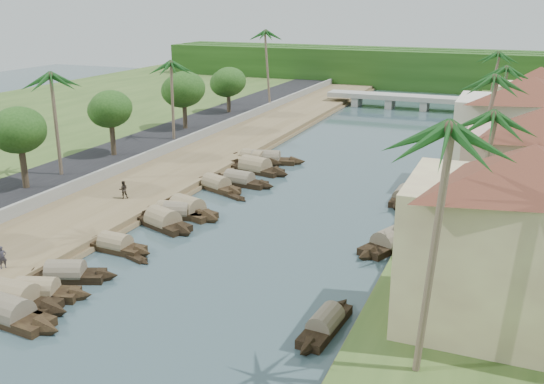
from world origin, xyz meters
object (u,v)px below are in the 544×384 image
at_px(sampan_1, 14,300).
at_px(person_near, 2,257).
at_px(bridge, 408,99).
at_px(building_near, 523,238).
at_px(sampan_0, 7,314).

xyz_separation_m(sampan_1, person_near, (-3.49, 2.75, 1.17)).
bearing_deg(bridge, sampan_1, -96.86).
height_order(building_near, person_near, building_near).
distance_m(building_near, sampan_0, 29.66).
bearing_deg(person_near, bridge, 21.65).
relative_size(sampan_0, sampan_1, 1.05).
bearing_deg(person_near, sampan_0, -102.58).
relative_size(bridge, person_near, 17.71).
bearing_deg(person_near, sampan_1, -96.93).
xyz_separation_m(sampan_0, sampan_1, (-0.91, 1.48, 0.00)).
bearing_deg(building_near, person_near, -172.65).
distance_m(bridge, sampan_1, 81.50).
height_order(sampan_0, person_near, person_near).
bearing_deg(sampan_1, building_near, 12.27).
xyz_separation_m(bridge, building_near, (18.99, -74.00, 4.66)).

